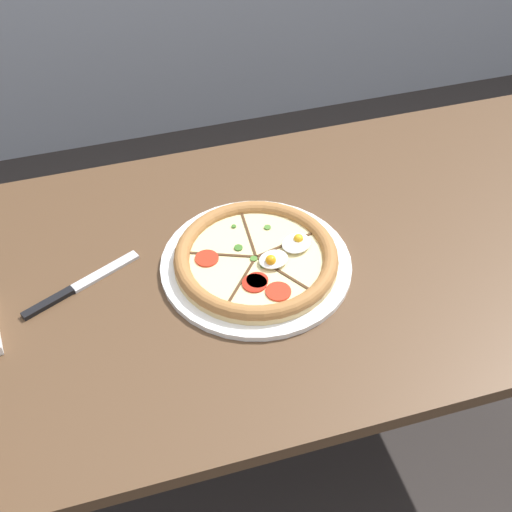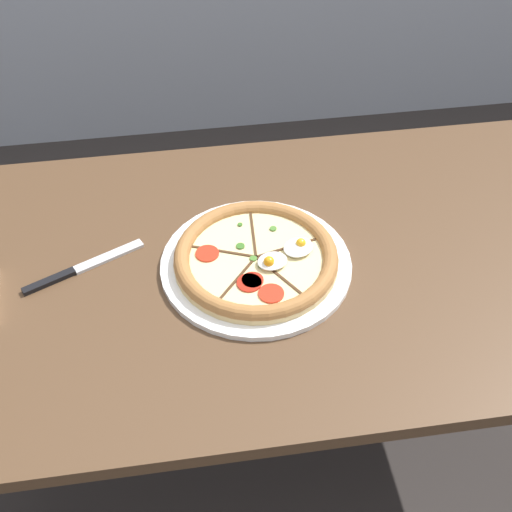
{
  "view_description": "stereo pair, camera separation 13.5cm",
  "coord_description": "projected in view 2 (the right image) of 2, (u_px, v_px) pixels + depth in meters",
  "views": [
    {
      "loc": [
        -0.34,
        -0.93,
        1.71
      ],
      "look_at": [
        -0.07,
        -0.01,
        0.76
      ],
      "focal_mm": 50.0,
      "sensor_mm": 36.0,
      "label": 1
    },
    {
      "loc": [
        -0.21,
        -0.96,
        1.71
      ],
      "look_at": [
        -0.07,
        -0.01,
        0.76
      ],
      "focal_mm": 50.0,
      "sensor_mm": 36.0,
      "label": 2
    }
  ],
  "objects": [
    {
      "name": "ground_plane",
      "position": [
        280.0,
        454.0,
        1.9
      ],
      "size": [
        12.0,
        12.0,
        0.0
      ],
      "primitive_type": "plane",
      "color": "#2D2826"
    },
    {
      "name": "knife_main",
      "position": [
        83.0,
        267.0,
        1.37
      ],
      "size": [
        0.23,
        0.12,
        0.01
      ],
      "rotation": [
        0.0,
        0.0,
        0.43
      ],
      "color": "silver",
      "rests_on": "dining_table"
    },
    {
      "name": "pizza",
      "position": [
        256.0,
        260.0,
        1.36
      ],
      "size": [
        0.37,
        0.37,
        0.05
      ],
      "color": "white",
      "rests_on": "dining_table"
    },
    {
      "name": "dining_table",
      "position": [
        287.0,
        294.0,
        1.45
      ],
      "size": [
        1.52,
        0.79,
        0.73
      ],
      "color": "#513823",
      "rests_on": "ground_plane"
    }
  ]
}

